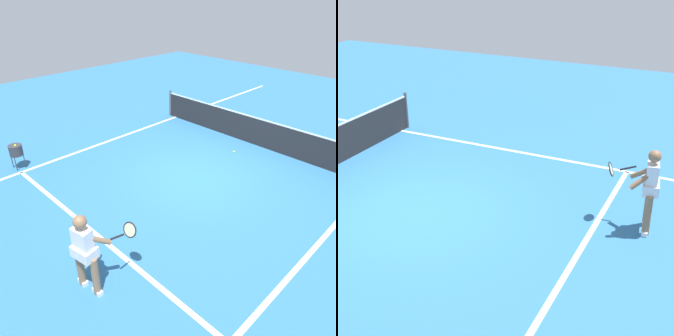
{
  "view_description": "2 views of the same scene",
  "coord_description": "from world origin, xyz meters",
  "views": [
    {
      "loc": [
        4.98,
        -6.01,
        4.6
      ],
      "look_at": [
        0.57,
        -1.63,
        1.11
      ],
      "focal_mm": 35.26,
      "sensor_mm": 36.0,
      "label": 1
    },
    {
      "loc": [
        -6.86,
        -5.22,
        4.79
      ],
      "look_at": [
        0.39,
        -1.78,
        1.1
      ],
      "focal_mm": 53.47,
      "sensor_mm": 36.0,
      "label": 2
    }
  ],
  "objects": [
    {
      "name": "court_net",
      "position": [
        0.0,
        2.88,
        0.47
      ],
      "size": [
        7.75,
        0.08,
        1.0
      ],
      "color": "#4C4C51",
      "rests_on": "ground"
    },
    {
      "name": "ground_plane",
      "position": [
        0.0,
        0.0,
        0.0
      ],
      "size": [
        26.79,
        26.79,
        0.0
      ],
      "primitive_type": "plane",
      "color": "teal"
    },
    {
      "name": "sideline_right_marking",
      "position": [
        3.54,
        0.0,
        0.0
      ],
      "size": [
        0.1,
        18.61,
        0.01
      ],
      "primitive_type": "cube",
      "color": "white",
      "rests_on": "ground"
    },
    {
      "name": "tennis_player",
      "position": [
        1.23,
        -4.15,
        0.85
      ],
      "size": [
        0.71,
        1.02,
        1.55
      ],
      "color": "#8C6647",
      "rests_on": "ground"
    },
    {
      "name": "sideline_left_marking",
      "position": [
        -3.54,
        0.0,
        0.0
      ],
      "size": [
        0.1,
        18.61,
        0.01
      ],
      "primitive_type": "cube",
      "color": "white",
      "rests_on": "ground"
    },
    {
      "name": "service_line_marking",
      "position": [
        0.0,
        -3.32,
        0.0
      ],
      "size": [
        7.07,
        0.1,
        0.01
      ],
      "primitive_type": "cube",
      "color": "white",
      "rests_on": "ground"
    },
    {
      "name": "ball_hopper",
      "position": [
        -3.84,
        -3.22,
        0.55
      ],
      "size": [
        0.36,
        0.36,
        0.74
      ],
      "color": "#333338",
      "rests_on": "ground"
    },
    {
      "name": "tennis_ball_mid",
      "position": [
        -0.07,
        1.9,
        0.03
      ],
      "size": [
        0.07,
        0.07,
        0.07
      ],
      "primitive_type": "sphere",
      "color": "#D1E533",
      "rests_on": "ground"
    }
  ]
}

